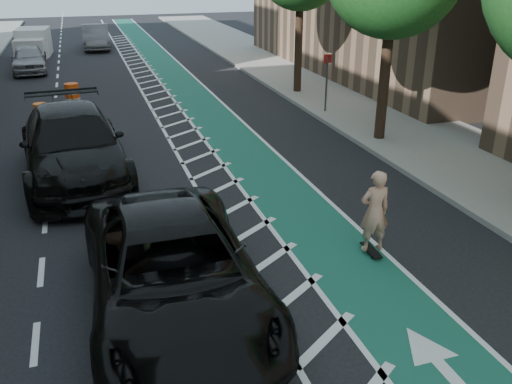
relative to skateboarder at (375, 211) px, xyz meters
name	(u,v)px	position (x,y,z in m)	size (l,w,h in m)	color
ground	(219,309)	(-3.70, -1.01, -1.02)	(120.00, 120.00, 0.00)	black
bike_lane	(232,138)	(-0.70, 8.99, -1.02)	(2.00, 90.00, 0.01)	#18563C
buffer_strip	(191,142)	(-2.20, 8.99, -1.02)	(1.40, 90.00, 0.01)	silver
sidewalk_right	(390,121)	(5.80, 8.99, -0.95)	(5.00, 90.00, 0.15)	gray
curb_right	(334,127)	(3.35, 8.99, -0.94)	(0.12, 90.00, 0.16)	gray
sign_post	(327,82)	(3.90, 10.99, 0.33)	(0.35, 0.08, 2.47)	#4C4C4C
skateboard	(371,250)	(0.00, 0.00, -0.94)	(0.26, 0.75, 0.10)	black
skateboarder	(375,211)	(0.00, 0.00, 0.00)	(0.67, 0.44, 1.85)	tan
suv_near	(174,272)	(-4.48, -0.89, -0.14)	(2.93, 6.36, 1.77)	black
suv_far	(73,145)	(-6.10, 6.78, -0.03)	(2.80, 6.88, 2.00)	black
car_silver	(29,59)	(-8.39, 24.72, -0.26)	(1.80, 4.48, 1.53)	gray
car_grey	(96,37)	(-4.30, 32.70, -0.18)	(1.79, 5.13, 1.69)	slate
box_truck	(33,44)	(-8.43, 30.36, -0.20)	(2.21, 4.41, 1.78)	silver
barrel_a	(64,159)	(-6.44, 7.38, -0.63)	(0.61, 0.61, 0.83)	#EA440C
barrel_b	(41,115)	(-7.30, 12.99, -0.62)	(0.62, 0.62, 0.85)	#FD5F0D
barrel_c	(73,96)	(-6.10, 15.57, -0.54)	(0.76, 0.76, 1.03)	#E9460C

